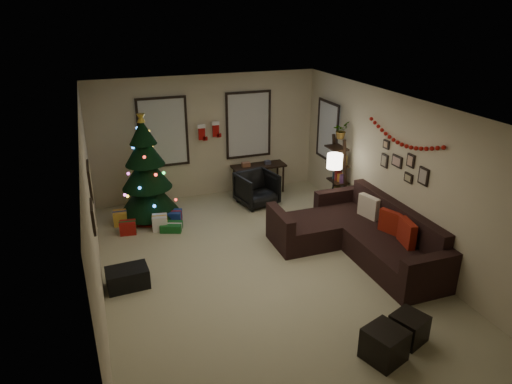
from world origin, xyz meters
TOP-DOWN VIEW (x-y plane):
  - floor at (0.00, 0.00)m, footprint 7.00×7.00m
  - ceiling at (0.00, 0.00)m, footprint 7.00×7.00m
  - wall_back at (0.00, 3.50)m, footprint 5.00×0.00m
  - wall_front at (0.00, -3.50)m, footprint 5.00×0.00m
  - wall_left at (-2.50, 0.00)m, footprint 0.00×7.00m
  - wall_right at (2.50, 0.00)m, footprint 0.00×7.00m
  - window_back_left at (-0.95, 3.47)m, footprint 1.05×0.06m
  - window_back_right at (0.95, 3.47)m, footprint 1.05×0.06m
  - window_right_wall at (2.47, 2.55)m, footprint 0.06×0.90m
  - christmas_tree at (-1.45, 2.70)m, footprint 1.20×1.20m
  - presents at (-1.49, 2.21)m, footprint 1.30×0.88m
  - sofa at (1.82, 0.03)m, footprint 2.03×2.94m
  - pillow_red_a at (2.21, -0.72)m, footprint 0.20×0.46m
  - pillow_red_b at (2.21, -0.27)m, footprint 0.25×0.41m
  - pillow_cream at (2.21, 0.39)m, footprint 0.22×0.45m
  - ottoman_near at (0.69, -2.42)m, footprint 0.57×0.57m
  - ottoman_far at (1.18, -2.23)m, footprint 0.51×0.51m
  - desk at (1.11, 3.22)m, footprint 1.22×0.44m
  - desk_chair at (0.83, 2.57)m, footprint 0.83×0.80m
  - bookshelf at (2.30, 1.68)m, footprint 0.30×0.48m
  - potted_plant at (2.30, 1.73)m, footprint 0.52×0.51m
  - floor_lamp at (1.95, 1.28)m, footprint 0.30×0.30m
  - art_map at (-2.48, 0.83)m, footprint 0.04×0.60m
  - art_abstract at (-2.48, -0.38)m, footprint 0.04×0.45m
  - gallery at (2.48, -0.07)m, footprint 0.03×1.25m
  - garland at (2.45, -0.01)m, footprint 0.08×1.90m
  - stocking_left at (-0.14, 3.34)m, footprint 0.20×0.05m
  - stocking_right at (0.19, 3.41)m, footprint 0.20×0.05m
  - storage_bin at (-2.13, 0.27)m, footprint 0.65×0.45m

SIDE VIEW (x-z plane):
  - floor at x=0.00m, z-range 0.00..0.00m
  - presents at x=-1.49m, z-range -0.03..0.27m
  - storage_bin at x=-2.13m, z-range 0.00..0.31m
  - ottoman_far at x=1.18m, z-range 0.00..0.37m
  - ottoman_near at x=0.69m, z-range 0.00..0.42m
  - sofa at x=1.82m, z-range -0.16..0.75m
  - desk_chair at x=0.83m, z-range 0.00..0.72m
  - desk at x=1.11m, z-range 0.25..0.91m
  - pillow_cream at x=2.21m, z-range 0.41..0.85m
  - pillow_red_a at x=2.21m, z-range 0.42..0.86m
  - pillow_red_b at x=2.21m, z-range 0.44..0.84m
  - bookshelf at x=2.30m, z-range -0.02..1.60m
  - christmas_tree at x=-1.45m, z-range -0.19..2.03m
  - floor_lamp at x=1.95m, z-range 0.47..1.88m
  - wall_left at x=-2.50m, z-range -2.15..4.85m
  - wall_right at x=2.50m, z-range -2.15..4.85m
  - wall_back at x=0.00m, z-range -1.15..3.85m
  - wall_front at x=0.00m, z-range -1.15..3.85m
  - window_right_wall at x=2.47m, z-range 0.85..2.15m
  - stocking_left at x=-0.14m, z-range 1.33..1.69m
  - stocking_right at x=0.19m, z-range 1.36..1.72m
  - art_abstract at x=-2.48m, z-range 1.37..1.72m
  - window_back_left at x=-0.95m, z-range 0.80..2.30m
  - window_back_right at x=0.95m, z-range 0.80..2.30m
  - gallery at x=2.48m, z-range 1.30..1.84m
  - art_map at x=-2.48m, z-range 1.35..1.85m
  - potted_plant at x=2.30m, z-range 1.56..2.01m
  - garland at x=2.45m, z-range 1.88..2.18m
  - ceiling at x=0.00m, z-range 2.70..2.70m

